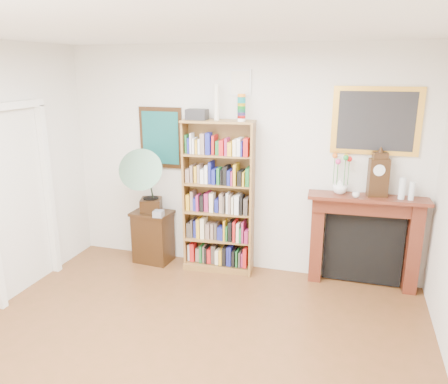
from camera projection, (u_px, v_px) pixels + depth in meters
name	position (u px, v px, depth m)	size (l,w,h in m)	color
room	(152.00, 231.00, 3.10)	(4.51, 5.01, 2.81)	brown
door_casing	(19.00, 185.00, 4.85)	(0.08, 1.02, 2.17)	white
teal_poster	(161.00, 138.00, 5.61)	(0.58, 0.04, 0.78)	black
small_picture	(240.00, 82.00, 5.13)	(0.26, 0.04, 0.30)	white
gilt_painting	(376.00, 121.00, 4.81)	(0.95, 0.04, 0.75)	gold
bookshelf	(218.00, 189.00, 5.40)	(0.91, 0.39, 2.21)	brown
side_cabinet	(153.00, 237.00, 5.82)	(0.51, 0.37, 0.70)	black
fireplace	(364.00, 233.00, 5.10)	(1.34, 0.39, 1.12)	#451A10
gramophone	(145.00, 177.00, 5.51)	(0.70, 0.79, 0.87)	black
cd_stack	(158.00, 214.00, 5.53)	(0.12, 0.12, 0.08)	#A2A2AE
mantel_clock	(378.00, 175.00, 4.85)	(0.24, 0.16, 0.50)	black
flower_vase	(340.00, 186.00, 5.01)	(0.17, 0.17, 0.18)	white
teacup	(356.00, 195.00, 4.86)	(0.08, 0.08, 0.06)	silver
bottle_left	(402.00, 188.00, 4.79)	(0.07, 0.07, 0.24)	silver
bottle_right	(412.00, 191.00, 4.76)	(0.06, 0.06, 0.20)	silver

